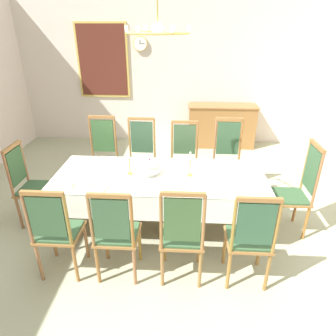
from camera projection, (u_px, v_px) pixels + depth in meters
ground at (160, 230)px, 3.96m from camera, size 6.47×6.68×0.04m
back_wall at (172, 72)px, 6.32m from camera, size 6.47×0.08×3.06m
dining_table at (160, 180)px, 3.74m from camera, size 2.59×1.03×0.75m
tablecloth at (160, 180)px, 3.74m from camera, size 2.61×1.05×0.33m
chair_south_a at (56, 230)px, 3.02m from camera, size 0.44×0.42×1.10m
chair_north_a at (103, 155)px, 4.66m from camera, size 0.44×0.42×1.19m
chair_south_b at (116, 232)px, 2.99m from camera, size 0.44×0.42×1.09m
chair_north_b at (141, 156)px, 4.63m from camera, size 0.44×0.42×1.18m
chair_south_c at (182, 234)px, 2.94m from camera, size 0.44×0.42×1.13m
chair_north_c at (184, 158)px, 4.59m from camera, size 0.44×0.42×1.14m
chair_south_d at (250, 237)px, 2.91m from camera, size 0.44×0.42×1.10m
chair_north_d at (228, 158)px, 4.55m from camera, size 0.44×0.42×1.20m
chair_head_west at (30, 184)px, 3.88m from camera, size 0.42×0.44×1.11m
chair_head_east at (297, 189)px, 3.68m from camera, size 0.42×0.44×1.21m
soup_tureen at (150, 167)px, 3.67m from camera, size 0.28×0.28×0.22m
candlestick_west at (129, 165)px, 3.68m from camera, size 0.07×0.07×0.31m
candlestick_east at (190, 167)px, 3.64m from camera, size 0.07×0.07×0.32m
bowl_near_left at (118, 188)px, 3.38m from camera, size 0.19×0.19×0.03m
bowl_near_right at (84, 185)px, 3.43m from camera, size 0.20×0.20×0.04m
bowl_far_left at (101, 159)px, 4.11m from camera, size 0.15×0.15×0.03m
spoon_primary at (109, 187)px, 3.42m from camera, size 0.06×0.17×0.01m
spoon_secondary at (73, 185)px, 3.47m from camera, size 0.05×0.18×0.01m
sideboard at (221, 126)px, 6.45m from camera, size 1.44×0.48×0.90m
mounted_clock at (140, 44)px, 6.05m from camera, size 0.29×0.06×0.29m
framed_painting at (103, 61)px, 6.25m from camera, size 1.07×0.05×1.49m
chandelier at (158, 32)px, 3.00m from camera, size 0.67×0.66×0.66m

